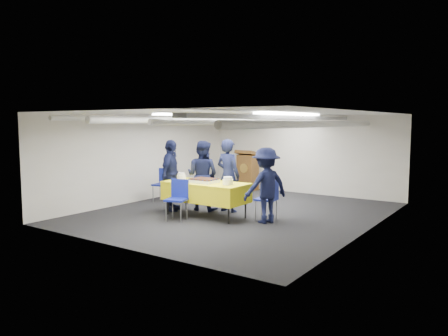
{
  "coord_description": "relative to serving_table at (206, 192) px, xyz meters",
  "views": [
    {
      "loc": [
        5.42,
        -8.39,
        2.1
      ],
      "look_at": [
        -0.25,
        -0.2,
        1.05
      ],
      "focal_mm": 35.0,
      "sensor_mm": 36.0,
      "label": 1
    }
  ],
  "objects": [
    {
      "name": "ground",
      "position": [
        0.37,
        0.73,
        -0.56
      ],
      "size": [
        7.0,
        7.0,
        0.0
      ],
      "primitive_type": "plane",
      "color": "black",
      "rests_on": "ground"
    },
    {
      "name": "room_shell",
      "position": [
        0.47,
        1.14,
        1.25
      ],
      "size": [
        6.0,
        7.0,
        2.3
      ],
      "color": "beige",
      "rests_on": "ground"
    },
    {
      "name": "serving_table",
      "position": [
        0.0,
        0.0,
        0.0
      ],
      "size": [
        1.92,
        0.9,
        0.77
      ],
      "color": "black",
      "rests_on": "ground"
    },
    {
      "name": "sheet_cake",
      "position": [
        0.01,
        -0.08,
        0.26
      ],
      "size": [
        0.57,
        0.44,
        0.1
      ],
      "color": "white",
      "rests_on": "serving_table"
    },
    {
      "name": "plate_stack_left",
      "position": [
        -0.66,
        -0.05,
        0.29
      ],
      "size": [
        0.21,
        0.21,
        0.17
      ],
      "color": "white",
      "rests_on": "serving_table"
    },
    {
      "name": "plate_stack_right",
      "position": [
        0.63,
        -0.05,
        0.29
      ],
      "size": [
        0.23,
        0.23,
        0.17
      ],
      "color": "white",
      "rests_on": "serving_table"
    },
    {
      "name": "podium",
      "position": [
        -1.23,
        3.78,
        0.05
      ],
      "size": [
        0.62,
        0.53,
        1.25
      ],
      "color": "brown",
      "rests_on": "ground"
    },
    {
      "name": "chair_near",
      "position": [
        -0.3,
        -0.6,
        -0.03
      ],
      "size": [
        0.52,
        0.52,
        0.87
      ],
      "color": "gray",
      "rests_on": "ground"
    },
    {
      "name": "chair_right",
      "position": [
        1.37,
        0.47,
        -0.03
      ],
      "size": [
        0.47,
        0.47,
        0.87
      ],
      "color": "gray",
      "rests_on": "ground"
    },
    {
      "name": "chair_left",
      "position": [
        -2.08,
        0.89,
        -0.03
      ],
      "size": [
        0.49,
        0.49,
        0.87
      ],
      "color": "gray",
      "rests_on": "ground"
    },
    {
      "name": "sailor_a",
      "position": [
        0.11,
        0.73,
        0.3
      ],
      "size": [
        0.65,
        0.45,
        1.71
      ],
      "primitive_type": "imported",
      "rotation": [
        0.0,
        0.0,
        3.07
      ],
      "color": "black",
      "rests_on": "ground"
    },
    {
      "name": "sailor_b",
      "position": [
        -0.49,
        0.52,
        0.27
      ],
      "size": [
        0.89,
        0.74,
        1.67
      ],
      "primitive_type": "imported",
      "rotation": [
        0.0,
        0.0,
        3.29
      ],
      "color": "black",
      "rests_on": "ground"
    },
    {
      "name": "sailor_c",
      "position": [
        -1.08,
        0.05,
        0.28
      ],
      "size": [
        0.77,
        1.07,
        1.69
      ],
      "primitive_type": "imported",
      "rotation": [
        0.0,
        0.0,
        1.98
      ],
      "color": "black",
      "rests_on": "ground"
    },
    {
      "name": "sailor_d",
      "position": [
        1.39,
        0.23,
        0.23
      ],
      "size": [
        0.97,
        1.17,
        1.58
      ],
      "primitive_type": "imported",
      "rotation": [
        0.0,
        0.0,
        -2.02
      ],
      "color": "black",
      "rests_on": "ground"
    }
  ]
}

